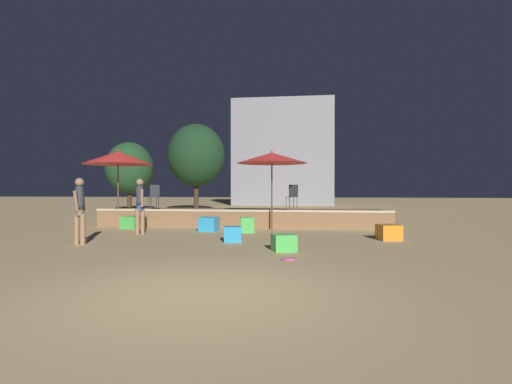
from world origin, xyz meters
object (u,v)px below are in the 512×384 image
Objects in this scene: person_0 at (80,209)px; background_tree_1 at (129,168)px; frisbee_disc at (289,259)px; cube_seat_2 at (247,225)px; cube_seat_5 at (209,224)px; bistro_chair_1 at (293,194)px; cube_seat_4 at (132,222)px; cube_seat_0 at (233,234)px; bistro_chair_0 at (154,194)px; cube_seat_1 at (389,232)px; cube_seat_3 at (284,243)px; patio_umbrella_0 at (118,158)px; person_1 at (140,204)px; patio_umbrella_1 at (272,158)px; background_tree_0 at (196,155)px.

person_0 is 0.39× the size of background_tree_1.
frisbee_disc is 19.18m from background_tree_1.
frisbee_disc is (1.59, -4.82, -0.23)m from cube_seat_2.
cube_seat_5 is 0.70× the size of bistro_chair_1.
person_0 is (0.49, -4.11, 0.70)m from cube_seat_4.
cube_seat_0 is 5.87m from bistro_chair_0.
cube_seat_1 is 1.08× the size of cube_seat_3.
cube_seat_5 is at bearing 117.20° from cube_seat_0.
cube_seat_1 is 0.88× the size of cube_seat_4.
cube_seat_4 is 4.20m from person_0.
patio_umbrella_0 is 0.67× the size of background_tree_1.
cube_seat_3 is (6.52, -5.02, -2.38)m from patio_umbrella_0.
bistro_chair_1 is (6.48, 0.61, -1.35)m from patio_umbrella_0.
cube_seat_0 is 2.33m from cube_seat_2.
person_1 is (-3.20, -1.03, 0.70)m from cube_seat_2.
bistro_chair_0 and bistro_chair_1 have the same top height.
person_1 is 6.17m from frisbee_disc.
cube_seat_4 is (-4.26, 3.11, 0.01)m from cube_seat_0.
patio_umbrella_1 is 1.71m from bistro_chair_1.
patio_umbrella_1 reaches higher than bistro_chair_0.
cube_seat_2 reaches higher than cube_seat_4.
patio_umbrella_1 is at bearing 2.59° from cube_seat_4.
cube_seat_0 is 2.97m from frisbee_disc.
patio_umbrella_0 reaches higher than bistro_chair_1.
cube_seat_0 is at bearing -166.47° from person_0.
cube_seat_4 is at bearing -33.37° from patio_umbrella_0.
person_1 is at bearing -51.16° from patio_umbrella_0.
background_tree_1 reaches higher than cube_seat_4.
bistro_chair_0 is at bearing 129.25° from frisbee_disc.
patio_umbrella_1 is at bearing -18.50° from person_1.
frisbee_disc is (-2.60, -3.47, -0.19)m from cube_seat_1.
patio_umbrella_0 reaches higher than frisbee_disc.
patio_umbrella_0 is 8.56m from cube_seat_3.
cube_seat_0 is 4.60m from bistro_chair_1.
cube_seat_5 is 0.14× the size of background_tree_1.
patio_umbrella_1 reaches higher than cube_seat_0.
cube_seat_3 is 0.71× the size of bistro_chair_1.
background_tree_0 is (-3.47, 10.46, 3.20)m from cube_seat_5.
cube_seat_5 is at bearing -157.88° from patio_umbrella_1.
person_0 reaches higher than frisbee_disc.
background_tree_0 reaches higher than person_0.
cube_seat_2 is at bearing 162.13° from cube_seat_1.
bistro_chair_0 is (1.17, 0.62, -1.35)m from patio_umbrella_0.
patio_umbrella_1 is 0.52× the size of background_tree_0.
bistro_chair_1 is at bearing 54.18° from cube_seat_2.
frisbee_disc is (4.79, -3.78, -0.92)m from person_1.
cube_seat_5 is (-2.74, 3.89, 0.04)m from cube_seat_3.
cube_seat_1 is 18.24m from background_tree_1.
patio_umbrella_0 reaches higher than cube_seat_0.
cube_seat_0 is at bearing -36.15° from cube_seat_4.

